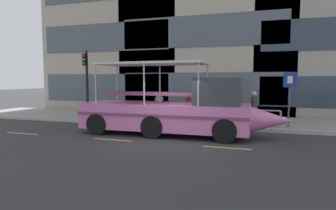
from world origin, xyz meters
name	(u,v)px	position (x,y,z in m)	size (l,w,h in m)	color
ground_plane	(171,140)	(0.00, 0.00, 0.00)	(120.00, 120.00, 0.00)	#333335
sidewalk	(198,120)	(0.00, 5.60, 0.09)	(32.00, 4.80, 0.18)	gray
curb_edge	(188,126)	(0.00, 3.11, 0.09)	(32.00, 0.18, 0.18)	#B2ADA3
lane_centreline	(166,144)	(0.00, -0.75, 0.00)	(25.80, 0.12, 0.01)	#DBD64C
curb_guardrail	(171,112)	(-1.07, 3.45, 0.77)	(11.33, 0.09, 0.88)	#9EA0A8
traffic_light_pole	(86,77)	(-6.74, 4.02, 2.69)	(0.24, 0.46, 4.15)	black
parking_sign	(290,90)	(4.95, 3.80, 2.05)	(0.60, 0.12, 2.76)	#4C4F54
leaned_bicycle	(91,112)	(-6.38, 3.92, 0.56)	(1.74, 0.46, 0.96)	black
duck_tour_boat	(177,111)	(-0.10, 1.15, 1.11)	(9.69, 2.49, 3.35)	pink
pedestrian_near_bow	(254,105)	(3.29, 4.20, 1.24)	(0.37, 0.39, 1.75)	#47423D
pedestrian_mid_left	(189,105)	(-0.26, 4.28, 1.14)	(0.29, 0.41, 1.59)	#1E2338
pedestrian_mid_right	(159,103)	(-2.27, 4.92, 1.17)	(0.44, 0.28, 1.63)	black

